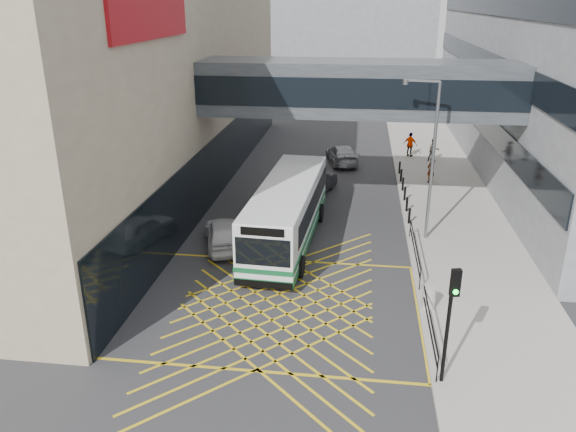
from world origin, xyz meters
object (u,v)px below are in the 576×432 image
at_px(car_dark, 314,183).
at_px(street_lamp, 430,152).
at_px(car_white, 223,233).
at_px(pedestrian_c, 410,145).
at_px(pedestrian_b, 434,150).
at_px(traffic_light, 451,310).
at_px(pedestrian_a, 431,170).
at_px(litter_bin, 429,298).
at_px(bus, 288,211).
at_px(car_silver, 342,154).

xyz_separation_m(car_dark, street_lamp, (6.46, -6.89, 4.15)).
height_order(car_white, car_dark, car_dark).
relative_size(car_white, pedestrian_c, 2.50).
bearing_deg(pedestrian_b, street_lamp, -110.18).
xyz_separation_m(traffic_light, pedestrian_a, (1.92, 22.65, -1.92)).
bearing_deg(traffic_light, car_white, 124.99).
distance_m(street_lamp, litter_bin, 8.72).
height_order(bus, car_white, bus).
bearing_deg(pedestrian_c, bus, 95.16).
bearing_deg(car_dark, pedestrian_b, -117.83).
distance_m(street_lamp, pedestrian_a, 10.93).
bearing_deg(bus, car_white, -158.36).
xyz_separation_m(bus, car_silver, (2.27, 15.96, -1.00)).
bearing_deg(car_silver, pedestrian_c, -170.68).
bearing_deg(pedestrian_c, car_white, 88.52).
relative_size(car_white, traffic_light, 1.13).
xyz_separation_m(street_lamp, litter_bin, (-0.43, -7.58, -4.29)).
distance_m(car_white, pedestrian_a, 17.16).
height_order(bus, litter_bin, bus).
xyz_separation_m(car_silver, litter_bin, (4.49, -22.40, -0.14)).
bearing_deg(traffic_light, litter_bin, 80.54).
height_order(litter_bin, pedestrian_b, pedestrian_b).
bearing_deg(traffic_light, pedestrian_b, 75.35).
height_order(car_dark, litter_bin, car_dark).
xyz_separation_m(car_dark, pedestrian_a, (7.93, 3.22, 0.26)).
relative_size(car_white, car_dark, 0.98).
bearing_deg(pedestrian_a, bus, 16.35).
relative_size(car_dark, pedestrian_c, 2.55).
relative_size(pedestrian_b, pedestrian_c, 0.93).
bearing_deg(litter_bin, pedestrian_c, 87.74).
relative_size(car_silver, pedestrian_c, 2.53).
height_order(car_dark, car_silver, car_dark).
bearing_deg(traffic_light, car_dark, 98.03).
relative_size(car_white, pedestrian_b, 2.69).
xyz_separation_m(car_dark, litter_bin, (6.03, -14.47, -0.15)).
bearing_deg(bus, pedestrian_c, 69.97).
bearing_deg(car_dark, car_silver, -84.04).
bearing_deg(pedestrian_a, car_silver, -72.46).
bearing_deg(car_silver, pedestrian_a, 130.84).
bearing_deg(pedestrian_b, traffic_light, -107.47).
height_order(car_silver, pedestrian_a, pedestrian_a).
bearing_deg(litter_bin, pedestrian_b, 83.40).
xyz_separation_m(car_white, street_lamp, (10.45, 2.24, 4.15)).
xyz_separation_m(street_lamp, pedestrian_a, (1.47, 10.11, -3.88)).
relative_size(car_white, car_silver, 0.99).
height_order(litter_bin, pedestrian_c, pedestrian_c).
distance_m(traffic_light, street_lamp, 12.70).
relative_size(car_dark, pedestrian_b, 2.75).
distance_m(car_silver, traffic_light, 27.81).
distance_m(pedestrian_b, pedestrian_c, 2.19).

